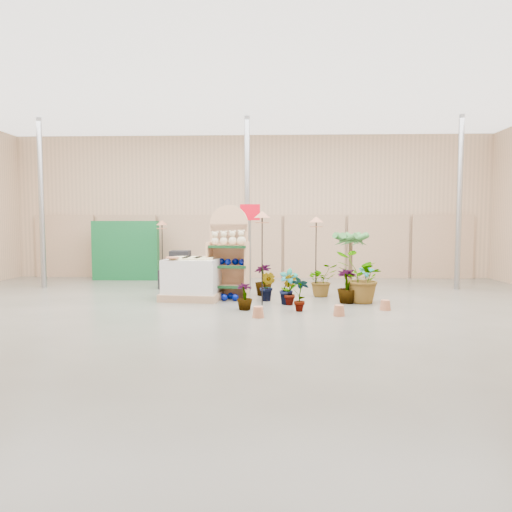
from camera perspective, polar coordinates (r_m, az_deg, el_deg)
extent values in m
cube|color=#514F46|center=(8.72, -2.32, -7.58)|extent=(15.00, 12.00, 0.10)
cube|color=white|center=(9.01, -2.41, 22.43)|extent=(15.00, 12.00, 0.10)
cube|color=tan|center=(14.60, -0.58, 6.15)|extent=(15.00, 0.10, 4.50)
cylinder|color=gray|center=(13.51, -25.24, 5.95)|extent=(0.14, 0.14, 4.50)
cylinder|color=gray|center=(12.98, 24.07, 6.08)|extent=(0.14, 0.14, 4.50)
cylinder|color=gray|center=(12.05, -1.11, 6.61)|extent=(0.14, 0.14, 4.50)
cube|color=#997659|center=(15.91, -22.74, 1.16)|extent=(1.90, 0.06, 2.00)
cube|color=#997659|center=(15.18, -15.86, 1.20)|extent=(1.90, 0.06, 2.00)
cube|color=#997659|center=(14.70, -8.42, 1.22)|extent=(1.90, 0.06, 2.00)
cube|color=#997659|center=(14.47, -0.60, 1.22)|extent=(1.90, 0.06, 2.00)
cube|color=#997659|center=(14.52, 7.31, 1.20)|extent=(1.90, 0.06, 2.00)
cube|color=#997659|center=(14.85, 15.02, 1.16)|extent=(1.90, 0.06, 2.00)
cube|color=#997659|center=(15.42, 22.28, 1.10)|extent=(1.90, 0.06, 2.00)
cube|color=tan|center=(10.65, -3.39, -0.59)|extent=(0.90, 0.19, 1.70)
cylinder|color=tan|center=(10.61, -3.41, 3.98)|extent=(0.90, 0.19, 0.90)
cube|color=tan|center=(10.45, -3.51, -3.71)|extent=(0.91, 0.60, 0.04)
cube|color=#0F3819|center=(10.20, -3.64, -3.90)|extent=(0.86, 0.13, 0.06)
cube|color=tan|center=(10.40, -3.52, -1.26)|extent=(0.91, 0.60, 0.04)
cube|color=#0F3819|center=(10.15, -3.65, -1.39)|extent=(0.86, 0.13, 0.06)
cube|color=tan|center=(10.37, -3.53, 1.22)|extent=(0.91, 0.60, 0.04)
cube|color=#0F3819|center=(10.12, -3.66, 1.15)|extent=(0.86, 0.13, 0.06)
cube|color=tan|center=(10.46, -5.86, -1.79)|extent=(0.10, 0.50, 1.30)
cube|color=tan|center=(10.38, -1.15, -1.82)|extent=(0.10, 0.50, 1.30)
sphere|color=#C7B891|center=(10.45, -5.14, 1.84)|extent=(0.18, 0.18, 0.18)
sphere|color=#C7B891|center=(10.45, -5.14, 2.66)|extent=(0.14, 0.14, 0.14)
sphere|color=#C7B891|center=(10.43, -4.05, 1.86)|extent=(0.19, 0.19, 0.19)
sphere|color=#C7B891|center=(10.43, -4.05, 2.72)|extent=(0.14, 0.14, 0.14)
sphere|color=#C7B891|center=(10.41, -2.95, 1.89)|extent=(0.20, 0.20, 0.20)
sphere|color=#C7B891|center=(10.41, -2.95, 2.77)|extent=(0.14, 0.14, 0.14)
sphere|color=#C7B891|center=(10.40, -1.85, 1.92)|extent=(0.21, 0.21, 0.21)
sphere|color=#C7B891|center=(10.39, -1.86, 2.83)|extent=(0.14, 0.14, 0.14)
sphere|color=#000B67|center=(10.41, -5.28, -0.74)|extent=(0.15, 0.15, 0.15)
sphere|color=#000B67|center=(10.51, -4.34, -0.69)|extent=(0.15, 0.15, 0.15)
sphere|color=#000B67|center=(10.37, -3.53, -0.75)|extent=(0.15, 0.15, 0.15)
sphere|color=#000B67|center=(10.48, -2.60, -0.69)|extent=(0.15, 0.15, 0.15)
sphere|color=#000B67|center=(10.34, -1.77, -0.75)|extent=(0.15, 0.15, 0.15)
sphere|color=#000B67|center=(10.20, -5.33, -5.19)|extent=(0.15, 0.15, 0.15)
sphere|color=#000B67|center=(10.42, -4.50, -4.99)|extent=(0.15, 0.15, 0.15)
sphere|color=#000B67|center=(10.17, -3.98, -5.21)|extent=(0.15, 0.15, 0.15)
sphere|color=#000B67|center=(10.40, -3.18, -5.00)|extent=(0.15, 0.15, 0.15)
sphere|color=#000B67|center=(10.15, -2.63, -5.22)|extent=(0.15, 0.15, 0.15)
cube|color=#997659|center=(10.47, -7.94, -4.94)|extent=(1.41, 1.22, 0.16)
cube|color=silver|center=(10.41, -7.96, -2.45)|extent=(1.29, 1.10, 0.75)
cylinder|color=beige|center=(10.27, -9.62, -0.33)|extent=(0.43, 0.43, 0.04)
cylinder|color=beige|center=(10.22, -8.14, -0.33)|extent=(0.43, 0.43, 0.04)
cylinder|color=beige|center=(10.17, -6.65, -0.34)|extent=(0.43, 0.43, 0.04)
cylinder|color=beige|center=(10.58, -9.27, -0.19)|extent=(0.43, 0.43, 0.04)
cylinder|color=beige|center=(10.54, -7.83, -0.20)|extent=(0.43, 0.43, 0.04)
cylinder|color=beige|center=(10.49, -6.38, -0.20)|extent=(0.43, 0.43, 0.04)
cube|color=black|center=(12.29, -9.41, -2.83)|extent=(0.50, 0.50, 0.50)
cube|color=black|center=(12.24, -9.43, -0.51)|extent=(0.50, 0.50, 0.50)
cube|color=black|center=(12.35, -10.77, -2.82)|extent=(0.50, 0.50, 0.50)
cube|color=#0D4E23|center=(14.44, -15.97, 0.67)|extent=(2.00, 0.30, 1.80)
cylinder|color=gray|center=(11.55, -0.74, 1.02)|extent=(0.05, 0.05, 2.20)
cube|color=#C10315|center=(11.50, -0.76, 5.49)|extent=(0.50, 0.03, 0.40)
cylinder|color=black|center=(9.54, 0.77, -1.02)|extent=(0.02, 0.02, 1.73)
cylinder|color=#A15E3F|center=(9.51, 0.77, 4.19)|extent=(0.30, 0.30, 0.02)
cone|color=#A15E3F|center=(9.51, 0.77, 5.21)|extent=(0.34, 0.34, 0.14)
cylinder|color=black|center=(10.74, 7.49, -0.73)|extent=(0.02, 0.02, 1.64)
cylinder|color=#A15E3F|center=(10.70, 7.53, 3.65)|extent=(0.30, 0.30, 0.02)
cone|color=#A15E3F|center=(10.70, 7.54, 4.56)|extent=(0.34, 0.34, 0.14)
cylinder|color=black|center=(13.41, -11.62, 0.01)|extent=(0.02, 0.02, 1.57)
cylinder|color=#A15E3F|center=(13.38, -11.67, 3.38)|extent=(0.30, 0.30, 0.02)
cone|color=#A15E3F|center=(13.38, -11.68, 4.10)|extent=(0.34, 0.34, 0.14)
cylinder|color=#4F3B24|center=(11.81, 11.71, -1.32)|extent=(0.10, 0.10, 1.25)
imported|color=#2F6B2E|center=(9.64, 4.11, -3.86)|extent=(0.45, 0.35, 0.77)
imported|color=#2F6B2E|center=(9.71, 4.00, -4.14)|extent=(0.39, 0.33, 0.65)
imported|color=#2F6B2E|center=(10.03, 11.32, -3.67)|extent=(0.48, 0.48, 0.75)
imported|color=#2F6B2E|center=(11.11, 13.59, -2.96)|extent=(0.48, 0.44, 0.75)
imported|color=#2F6B2E|center=(10.11, 1.46, -3.81)|extent=(0.46, 0.44, 0.65)
imported|color=#2F6B2E|center=(10.87, 8.22, -2.98)|extent=(0.86, 0.80, 0.78)
imported|color=#2F6B2E|center=(9.09, -1.42, -5.05)|extent=(0.33, 0.33, 0.54)
imported|color=#2F6B2E|center=(8.97, 5.54, -4.72)|extent=(0.44, 0.41, 0.69)
imported|color=#2F6B2E|center=(10.08, 12.94, -2.63)|extent=(1.24, 1.16, 1.11)
imported|color=#2F6B2E|center=(10.92, 0.93, -2.97)|extent=(0.58, 0.58, 0.75)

